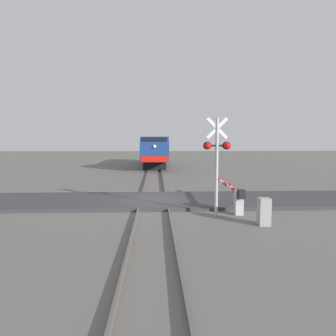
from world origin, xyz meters
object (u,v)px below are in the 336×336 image
locomotive (155,151)px  crossing_gate (235,195)px  utility_cabinet (264,212)px  crossing_signal (217,155)px

locomotive → crossing_gate: (3.85, -25.55, -1.21)m
locomotive → crossing_gate: bearing=-81.4°
crossing_gate → utility_cabinet: (0.52, -2.42, -0.21)m
crossing_signal → utility_cabinet: bearing=-41.8°
crossing_gate → locomotive: bearing=98.6°
locomotive → utility_cabinet: (4.37, -27.97, -1.42)m
utility_cabinet → crossing_gate: bearing=102.2°
crossing_signal → utility_cabinet: crossing_signal is taller
locomotive → utility_cabinet: size_ratio=15.29×
crossing_signal → crossing_gate: bearing=42.1°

